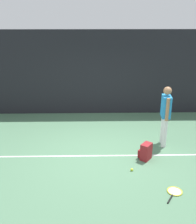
{
  "coord_description": "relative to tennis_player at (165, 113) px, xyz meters",
  "views": [
    {
      "loc": [
        -0.14,
        -6.39,
        3.56
      ],
      "look_at": [
        0.0,
        0.4,
        1.0
      ],
      "focal_mm": 42.97,
      "sensor_mm": 36.0,
      "label": 1
    }
  ],
  "objects": [
    {
      "name": "tennis_player",
      "position": [
        0.0,
        0.0,
        0.0
      ],
      "size": [
        0.26,
        0.53,
        1.7
      ],
      "rotation": [
        0.0,
        0.0,
        1.48
      ],
      "color": "white",
      "rests_on": "ground"
    },
    {
      "name": "tennis_racket",
      "position": [
        -0.29,
        -2.16,
        -0.95
      ],
      "size": [
        0.49,
        0.61,
        0.03
      ],
      "rotation": [
        0.0,
        0.0,
        0.99
      ],
      "color": "black",
      "rests_on": "ground"
    },
    {
      "name": "backpack",
      "position": [
        -0.65,
        -0.79,
        -0.76
      ],
      "size": [
        0.38,
        0.38,
        0.44
      ],
      "rotation": [
        0.0,
        0.0,
        4.04
      ],
      "color": "maroon",
      "rests_on": "ground"
    },
    {
      "name": "tennis_ball_near_player",
      "position": [
        -1.06,
        -1.33,
        -0.93
      ],
      "size": [
        0.07,
        0.07,
        0.07
      ],
      "primitive_type": "sphere",
      "color": "#CCE033",
      "rests_on": "ground"
    },
    {
      "name": "back_fence",
      "position": [
        -1.84,
        2.61,
        0.53
      ],
      "size": [
        10.0,
        0.1,
        3.0
      ],
      "primitive_type": "cube",
      "color": "black",
      "rests_on": "ground"
    },
    {
      "name": "court_line",
      "position": [
        -1.84,
        -0.6,
        -0.96
      ],
      "size": [
        9.0,
        0.05,
        0.0
      ],
      "primitive_type": "cube",
      "color": "white",
      "rests_on": "ground"
    },
    {
      "name": "ground_plane",
      "position": [
        -1.84,
        -0.39,
        -0.97
      ],
      "size": [
        12.0,
        12.0,
        0.0
      ],
      "primitive_type": "plane",
      "color": "#4C7556"
    }
  ]
}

